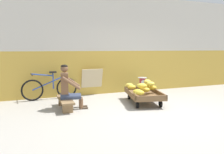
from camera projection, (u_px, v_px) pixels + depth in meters
name	position (u px, v px, depth m)	size (l,w,h in m)	color
ground_plane	(159.00, 113.00, 5.36)	(80.00, 80.00, 0.00)	#A39E93
back_wall	(116.00, 45.00, 7.71)	(16.00, 0.30, 3.33)	gold
banana_cart	(144.00, 95.00, 6.27)	(1.15, 1.59, 0.36)	brown
banana_pile	(142.00, 87.00, 6.23)	(1.08, 1.42, 0.27)	yellow
low_bench	(65.00, 101.00, 5.66)	(0.31, 1.10, 0.27)	olive
vendor_seated	(68.00, 87.00, 5.63)	(0.72, 0.55, 1.14)	brown
plastic_crate	(142.00, 91.00, 7.35)	(0.36, 0.28, 0.30)	#19847F
weighing_scale	(142.00, 82.00, 7.31)	(0.30, 0.30, 0.29)	#28282D
bicycle_near_left	(50.00, 88.00, 6.72)	(1.66, 0.48, 0.86)	black
sign_board	(92.00, 82.00, 7.37)	(0.70, 0.25, 0.88)	#C6B289
shopping_bag	(151.00, 94.00, 6.96)	(0.18, 0.12, 0.24)	#3370B7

